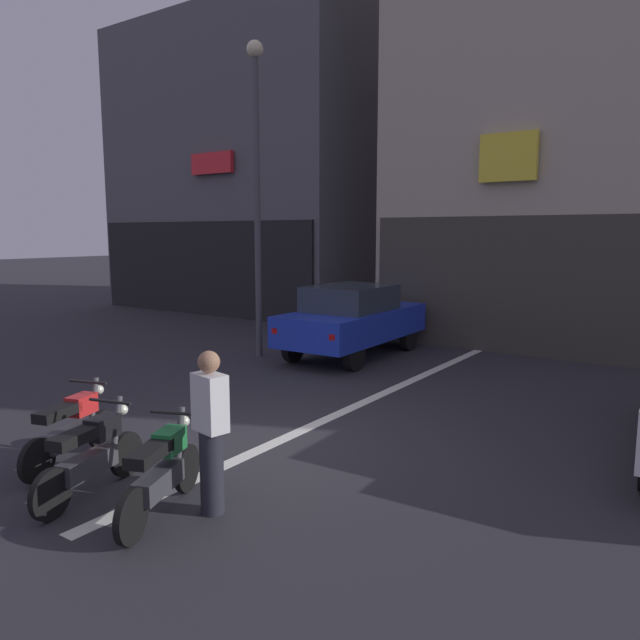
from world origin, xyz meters
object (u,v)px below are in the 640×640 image
motorcycle_red_row_leftmost (72,428)px  motorcycle_green_row_centre (162,471)px  street_lamp (257,170)px  motorcycle_black_row_left_mid (92,454)px  person_by_motorcycles (211,431)px  car_silver_down_street (587,305)px  car_blue_crossing_near (353,318)px

motorcycle_red_row_leftmost → motorcycle_green_row_centre: 1.95m
street_lamp → motorcycle_red_row_leftmost: bearing=-69.2°
motorcycle_black_row_left_mid → motorcycle_red_row_leftmost: bearing=158.0°
motorcycle_red_row_leftmost → motorcycle_black_row_left_mid: size_ratio=0.99×
person_by_motorcycles → car_silver_down_street: bearing=85.7°
motorcycle_red_row_leftmost → street_lamp: bearing=110.8°
car_blue_crossing_near → street_lamp: size_ratio=0.60×
car_blue_crossing_near → motorcycle_green_row_centre: 8.13m
car_silver_down_street → motorcycle_red_row_leftmost: car_silver_down_street is taller
car_blue_crossing_near → person_by_motorcycles: 7.96m
motorcycle_black_row_left_mid → person_by_motorcycles: person_by_motorcycles is taller
motorcycle_green_row_centre → car_blue_crossing_near: bearing=108.1°
person_by_motorcycles → motorcycle_black_row_left_mid: bearing=-161.7°
car_blue_crossing_near → motorcycle_red_row_leftmost: size_ratio=2.57×
person_by_motorcycles → street_lamp: bearing=127.1°
motorcycle_black_row_left_mid → motorcycle_green_row_centre: bearing=7.8°
car_silver_down_street → person_by_motorcycles: size_ratio=2.56×
street_lamp → motorcycle_green_row_centre: bearing=-56.6°
motorcycle_red_row_leftmost → motorcycle_black_row_left_mid: 1.04m
car_blue_crossing_near → street_lamp: street_lamp is taller
street_lamp → motorcycle_green_row_centre: size_ratio=4.39×
car_blue_crossing_near → person_by_motorcycles: (2.91, -7.41, -0.03)m
car_blue_crossing_near → motorcycle_red_row_leftmost: 7.50m
car_blue_crossing_near → person_by_motorcycles: bearing=-68.6°
car_blue_crossing_near → motorcycle_red_row_leftmost: car_blue_crossing_near is taller
street_lamp → motorcycle_black_row_left_mid: size_ratio=4.23×
car_blue_crossing_near → car_silver_down_street: (3.89, 5.64, 0.00)m
motorcycle_black_row_left_mid → motorcycle_green_row_centre: size_ratio=1.04×
car_silver_down_street → person_by_motorcycles: (-0.98, -13.05, -0.03)m
car_blue_crossing_near → motorcycle_black_row_left_mid: 8.02m
street_lamp → motorcycle_black_row_left_mid: 8.33m
car_silver_down_street → motorcycle_red_row_leftmost: size_ratio=2.65×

